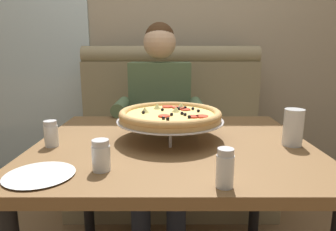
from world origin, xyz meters
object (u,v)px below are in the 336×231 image
at_px(dining_table, 172,161).
at_px(pizza, 169,116).
at_px(plate_near_left, 38,173).
at_px(shaker_pepper_flakes, 224,171).
at_px(diner_main, 158,112).
at_px(shaker_oregano, 50,136).
at_px(patio_chair, 45,100).
at_px(drinking_glass, 291,129).
at_px(booth_bench, 169,145).
at_px(shaker_parmesan, 100,158).

distance_m(dining_table, pizza, 0.19).
bearing_deg(plate_near_left, shaker_pepper_flakes, -7.35).
bearing_deg(shaker_pepper_flakes, dining_table, 108.25).
relative_size(dining_table, diner_main, 0.89).
distance_m(diner_main, shaker_pepper_flakes, 1.12).
relative_size(shaker_oregano, patio_chair, 0.12).
height_order(drinking_glass, patio_chair, drinking_glass).
relative_size(booth_bench, pizza, 3.07).
height_order(shaker_pepper_flakes, plate_near_left, shaker_pepper_flakes).
height_order(booth_bench, drinking_glass, booth_bench).
height_order(shaker_parmesan, shaker_pepper_flakes, shaker_pepper_flakes).
distance_m(diner_main, shaker_parmesan, 1.00).
bearing_deg(dining_table, booth_bench, 90.00).
bearing_deg(diner_main, drinking_glass, -52.82).
relative_size(booth_bench, patio_chair, 1.63).
bearing_deg(dining_table, plate_near_left, -139.98).
bearing_deg(patio_chair, shaker_oregano, -67.27).
bearing_deg(shaker_oregano, booth_bench, 64.33).
relative_size(pizza, shaker_parmesan, 4.49).
relative_size(diner_main, drinking_glass, 8.59).
bearing_deg(booth_bench, pizza, -90.72).
xyz_separation_m(booth_bench, plate_near_left, (-0.41, -1.30, 0.34)).
distance_m(pizza, shaker_oregano, 0.49).
distance_m(dining_table, patio_chair, 2.66).
relative_size(diner_main, shaker_oregano, 12.21).
xyz_separation_m(shaker_parmesan, patio_chair, (-1.21, 2.53, -0.24)).
xyz_separation_m(diner_main, plate_near_left, (-0.34, -1.03, 0.03)).
distance_m(shaker_parmesan, shaker_oregano, 0.35).
distance_m(shaker_oregano, shaker_pepper_flakes, 0.72).
height_order(booth_bench, shaker_pepper_flakes, booth_bench).
bearing_deg(drinking_glass, patio_chair, 130.20).
height_order(shaker_parmesan, plate_near_left, shaker_parmesan).
xyz_separation_m(diner_main, shaker_pepper_flakes, (0.21, -1.10, 0.06)).
bearing_deg(shaker_pepper_flakes, plate_near_left, 172.65).
height_order(plate_near_left, drinking_glass, drinking_glass).
relative_size(booth_bench, shaker_parmesan, 13.78).
distance_m(shaker_parmesan, plate_near_left, 0.19).
distance_m(diner_main, patio_chair, 2.07).
xyz_separation_m(dining_table, plate_near_left, (-0.41, -0.35, 0.10)).
relative_size(dining_table, shaker_pepper_flakes, 10.00).
bearing_deg(drinking_glass, shaker_oregano, -179.24).
height_order(dining_table, pizza, pizza).
bearing_deg(shaker_oregano, patio_chair, 112.73).
xyz_separation_m(shaker_pepper_flakes, drinking_glass, (0.34, 0.37, 0.02)).
height_order(pizza, shaker_oregano, pizza).
xyz_separation_m(dining_table, shaker_pepper_flakes, (0.14, -0.42, 0.13)).
relative_size(pizza, shaker_oregano, 4.37).
relative_size(plate_near_left, drinking_glass, 1.43).
xyz_separation_m(dining_table, shaker_oregano, (-0.49, -0.06, 0.13)).
height_order(dining_table, shaker_parmesan, shaker_parmesan).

